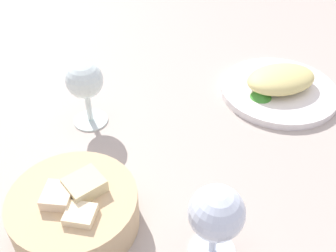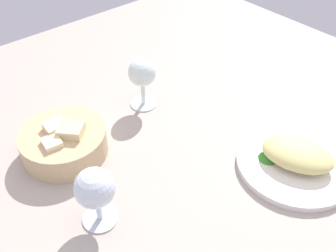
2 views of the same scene
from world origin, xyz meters
TOP-DOWN VIEW (x-y plane):
  - ground_plane at (0.00, 0.00)cm, footprint 140.00×140.00cm
  - plate at (-16.02, -14.82)cm, footprint 23.10×23.10cm
  - omelette at (-16.02, -14.82)cm, footprint 16.68×14.18cm
  - lettuce_garnish at (-11.92, -11.40)cm, footprint 4.18×4.18cm
  - bread_basket at (17.32, 18.06)cm, footprint 17.53×17.53cm
  - wine_glass_near at (19.92, -4.43)cm, footprint 6.49×6.49cm
  - wine_glass_far at (-1.34, 21.82)cm, footprint 6.98×6.98cm

SIDE VIEW (x-z plane):
  - ground_plane at x=0.00cm, z-range -2.00..0.00cm
  - plate at x=-16.02cm, z-range 0.00..1.40cm
  - lettuce_garnish at x=-11.92cm, z-range 1.40..2.66cm
  - bread_basket at x=17.32cm, z-range -0.71..6.75cm
  - omelette at x=-16.02cm, z-range 1.40..5.45cm
  - wine_glass_far at x=-1.34cm, z-range 1.85..13.69cm
  - wine_glass_near at x=19.92cm, z-range 2.11..14.39cm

